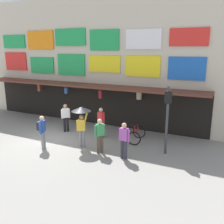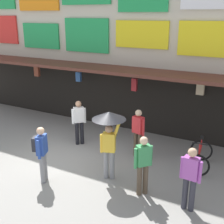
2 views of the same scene
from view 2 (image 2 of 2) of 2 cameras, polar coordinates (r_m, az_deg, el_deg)
ground_plane at (r=9.83m, az=-11.02°, el=-10.00°), size 80.00×80.00×0.00m
shopfront at (r=12.50m, az=1.49°, el=15.46°), size 18.00×2.60×8.00m
bicycle_parked at (r=9.69m, az=16.67°, el=-8.30°), size 0.84×1.23×1.05m
pedestrian_in_green at (r=9.81m, az=5.08°, el=-3.63°), size 0.51×0.32×1.68m
pedestrian_in_red at (r=7.82m, az=6.06°, el=-9.75°), size 0.40×0.43×1.68m
pedestrian_in_black at (r=8.59m, az=-13.60°, el=-7.24°), size 0.44×0.50×1.68m
pedestrian_in_yellow at (r=10.79m, az=-6.44°, el=-1.58°), size 0.41×0.41×1.68m
pedestrian_in_purple at (r=7.45m, az=15.07°, el=-11.59°), size 0.53×0.37×1.68m
pedestrian_with_umbrella at (r=8.22m, az=-0.60°, el=-2.85°), size 0.96×0.96×2.08m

